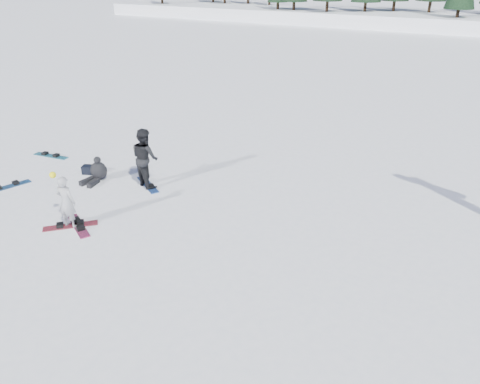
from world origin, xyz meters
name	(u,v)px	position (x,y,z in m)	size (l,w,h in m)	color
ground	(122,228)	(0.00, 0.00, 0.00)	(420.00, 420.00, 0.00)	white
alpine_backdrop	(454,27)	(-11.72, 189.17, -13.97)	(412.50, 227.00, 53.20)	white
snowboarder_woman	(66,202)	(-1.33, -0.66, 0.79)	(0.62, 0.47, 1.70)	#AAAAAF
snowboarder_man	(145,158)	(-1.21, 2.61, 1.00)	(0.97, 0.75, 1.99)	black
seated_rider	(98,171)	(-2.95, 2.09, 0.33)	(0.64, 1.02, 0.85)	black
gear_bag	(89,170)	(-3.65, 2.35, 0.15)	(0.45, 0.30, 0.30)	black
snowboard_woman	(71,226)	(-1.33, -0.66, 0.01)	(1.50, 0.28, 0.03)	maroon
snowboard_man	(148,185)	(-1.21, 2.61, 0.01)	(1.50, 0.28, 0.03)	navy
snowboard_loose_a	(8,187)	(-5.19, 0.15, 0.01)	(1.50, 0.28, 0.03)	#1A508F
snowboard_loose_b	(78,226)	(-1.14, -0.54, 0.01)	(1.50, 0.28, 0.03)	#901F4B
snowboard_loose_c	(51,156)	(-6.22, 2.83, 0.01)	(1.50, 0.28, 0.03)	teal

